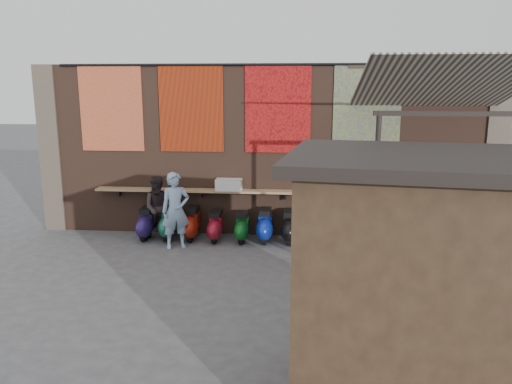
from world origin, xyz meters
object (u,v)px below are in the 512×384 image
(scooter_stool_1, at_px, (169,223))
(scooter_stool_8, at_px, (341,227))
(scooter_stool_2, at_px, (192,224))
(scooter_stool_5, at_px, (265,226))
(diner_left, at_px, (176,210))
(market_stall, at_px, (423,295))
(scooter_stool_10, at_px, (392,230))
(scooter_stool_7, at_px, (314,225))
(diner_right, at_px, (159,208))
(shopper_tan, at_px, (434,224))
(shelf_box, at_px, (229,185))
(scooter_stool_3, at_px, (216,226))
(scooter_stool_9, at_px, (365,228))
(shopper_navy, at_px, (374,224))
(shopper_grey, at_px, (473,258))
(scooter_stool_4, at_px, (242,227))
(scooter_stool_0, at_px, (147,223))
(scooter_stool_6, at_px, (289,227))

(scooter_stool_1, relative_size, scooter_stool_8, 1.01)
(scooter_stool_2, bearing_deg, scooter_stool_5, -0.59)
(diner_left, distance_m, market_stall, 6.70)
(scooter_stool_10, bearing_deg, scooter_stool_7, -179.83)
(diner_right, height_order, shopper_tan, shopper_tan)
(shelf_box, relative_size, scooter_stool_2, 0.76)
(scooter_stool_3, distance_m, diner_right, 1.39)
(shelf_box, bearing_deg, scooter_stool_8, -6.13)
(scooter_stool_8, bearing_deg, scooter_stool_3, -178.79)
(scooter_stool_2, distance_m, scooter_stool_10, 4.59)
(scooter_stool_1, bearing_deg, scooter_stool_9, -0.52)
(scooter_stool_10, bearing_deg, market_stall, -97.64)
(scooter_stool_3, distance_m, scooter_stool_10, 4.01)
(scooter_stool_7, relative_size, scooter_stool_9, 1.10)
(scooter_stool_9, bearing_deg, scooter_stool_1, 179.48)
(shopper_navy, xyz_separation_m, shopper_grey, (1.35, -1.75, -0.05))
(shopper_tan, bearing_deg, scooter_stool_7, 124.51)
(market_stall, bearing_deg, diner_left, 134.68)
(scooter_stool_4, xyz_separation_m, shopper_tan, (4.05, -0.88, 0.42))
(scooter_stool_5, relative_size, shopper_navy, 0.47)
(scooter_stool_3, distance_m, scooter_stool_7, 2.26)
(scooter_stool_4, bearing_deg, scooter_stool_2, 177.33)
(scooter_stool_1, xyz_separation_m, scooter_stool_10, (5.13, -0.03, -0.03))
(diner_left, xyz_separation_m, market_stall, (4.00, -5.35, 0.53))
(scooter_stool_0, xyz_separation_m, scooter_stool_7, (3.90, 0.02, 0.05))
(shelf_box, bearing_deg, scooter_stool_6, -12.22)
(scooter_stool_3, height_order, scooter_stool_10, scooter_stool_10)
(scooter_stool_8, bearing_deg, shelf_box, 173.87)
(scooter_stool_10, bearing_deg, shopper_navy, -116.04)
(scooter_stool_9, bearing_deg, shelf_box, 174.64)
(scooter_stool_4, relative_size, diner_left, 0.42)
(scooter_stool_3, relative_size, scooter_stool_9, 0.90)
(shelf_box, relative_size, shopper_navy, 0.37)
(scooter_stool_0, xyz_separation_m, scooter_stool_6, (3.33, -0.00, -0.00))
(scooter_stool_3, height_order, shopper_navy, shopper_navy)
(shopper_tan, bearing_deg, shopper_grey, -122.23)
(scooter_stool_9, bearing_deg, shopper_grey, -65.98)
(scooter_stool_5, height_order, shopper_navy, shopper_navy)
(scooter_stool_0, bearing_deg, scooter_stool_6, -0.08)
(scooter_stool_5, height_order, shopper_tan, shopper_tan)
(scooter_stool_4, relative_size, shopper_tan, 0.46)
(scooter_stool_9, bearing_deg, scooter_stool_2, 179.64)
(scooter_stool_8, distance_m, diner_left, 3.74)
(shopper_grey, bearing_deg, shelf_box, -3.65)
(market_stall, bearing_deg, scooter_stool_9, 96.09)
(shelf_box, relative_size, scooter_stool_4, 0.85)
(scooter_stool_7, bearing_deg, shopper_tan, -20.99)
(shopper_navy, bearing_deg, scooter_stool_9, -112.38)
(shopper_grey, relative_size, market_stall, 0.56)
(scooter_stool_2, bearing_deg, scooter_stool_1, 178.30)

